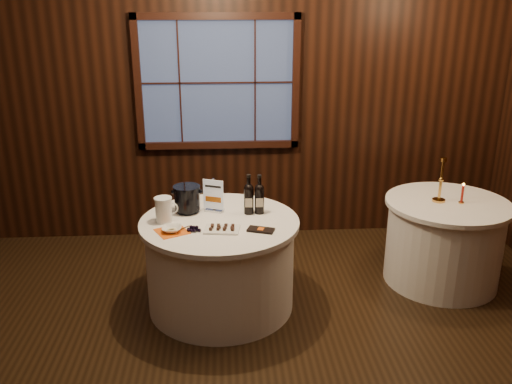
{
  "coord_description": "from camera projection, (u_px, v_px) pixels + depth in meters",
  "views": [
    {
      "loc": [
        0.04,
        -3.01,
        2.44
      ],
      "look_at": [
        0.29,
        0.9,
        1.04
      ],
      "focal_mm": 38.0,
      "sensor_mm": 36.0,
      "label": 1
    }
  ],
  "objects": [
    {
      "name": "ground",
      "position": [
        222.0,
        383.0,
        3.65
      ],
      "size": [
        6.0,
        6.0,
        0.0
      ],
      "primitive_type": "plane",
      "color": "black",
      "rests_on": "ground"
    },
    {
      "name": "back_wall",
      "position": [
        218.0,
        93.0,
        5.46
      ],
      "size": [
        6.0,
        0.1,
        3.0
      ],
      "color": "black",
      "rests_on": "ground"
    },
    {
      "name": "main_table",
      "position": [
        220.0,
        263.0,
        4.46
      ],
      "size": [
        1.28,
        1.28,
        0.77
      ],
      "color": "white",
      "rests_on": "ground"
    },
    {
      "name": "side_table",
      "position": [
        443.0,
        241.0,
        4.86
      ],
      "size": [
        1.08,
        1.08,
        0.77
      ],
      "color": "white",
      "rests_on": "ground"
    },
    {
      "name": "sign_stand",
      "position": [
        214.0,
        200.0,
        4.48
      ],
      "size": [
        0.17,
        0.13,
        0.29
      ],
      "rotation": [
        0.0,
        0.0,
        -0.39
      ],
      "color": "silver",
      "rests_on": "main_table"
    },
    {
      "name": "port_bottle_left",
      "position": [
        249.0,
        197.0,
        4.42
      ],
      "size": [
        0.08,
        0.08,
        0.34
      ],
      "rotation": [
        0.0,
        0.0,
        -0.06
      ],
      "color": "black",
      "rests_on": "main_table"
    },
    {
      "name": "port_bottle_right",
      "position": [
        259.0,
        197.0,
        4.42
      ],
      "size": [
        0.08,
        0.08,
        0.33
      ],
      "rotation": [
        0.0,
        0.0,
        -0.03
      ],
      "color": "black",
      "rests_on": "main_table"
    },
    {
      "name": "ice_bucket",
      "position": [
        187.0,
        199.0,
        4.45
      ],
      "size": [
        0.22,
        0.22,
        0.23
      ],
      "color": "black",
      "rests_on": "main_table"
    },
    {
      "name": "chocolate_plate",
      "position": [
        222.0,
        229.0,
        4.13
      ],
      "size": [
        0.29,
        0.21,
        0.04
      ],
      "rotation": [
        0.0,
        0.0,
        -0.13
      ],
      "color": "white",
      "rests_on": "main_table"
    },
    {
      "name": "chocolate_box",
      "position": [
        261.0,
        230.0,
        4.13
      ],
      "size": [
        0.22,
        0.16,
        0.02
      ],
      "primitive_type": "cube",
      "rotation": [
        0.0,
        0.0,
        -0.34
      ],
      "color": "black",
      "rests_on": "main_table"
    },
    {
      "name": "grape_bunch",
      "position": [
        194.0,
        228.0,
        4.13
      ],
      "size": [
        0.18,
        0.1,
        0.04
      ],
      "rotation": [
        0.0,
        0.0,
        -0.3
      ],
      "color": "black",
      "rests_on": "main_table"
    },
    {
      "name": "glass_pitcher",
      "position": [
        164.0,
        210.0,
        4.27
      ],
      "size": [
        0.19,
        0.14,
        0.2
      ],
      "rotation": [
        0.0,
        0.0,
        0.18
      ],
      "color": "white",
      "rests_on": "main_table"
    },
    {
      "name": "orange_napkin",
      "position": [
        172.0,
        231.0,
        4.11
      ],
      "size": [
        0.3,
        0.3,
        0.0
      ],
      "primitive_type": "cube",
      "rotation": [
        0.0,
        0.0,
        0.47
      ],
      "color": "#E75C13",
      "rests_on": "main_table"
    },
    {
      "name": "cracker_bowl",
      "position": [
        172.0,
        229.0,
        4.11
      ],
      "size": [
        0.15,
        0.15,
        0.04
      ],
      "primitive_type": "imported",
      "rotation": [
        0.0,
        0.0,
        -0.01
      ],
      "color": "white",
      "rests_on": "orange_napkin"
    },
    {
      "name": "brass_candlestick",
      "position": [
        440.0,
        186.0,
        4.68
      ],
      "size": [
        0.11,
        0.11,
        0.4
      ],
      "color": "gold",
      "rests_on": "side_table"
    },
    {
      "name": "red_candle",
      "position": [
        462.0,
        195.0,
        4.66
      ],
      "size": [
        0.05,
        0.05,
        0.18
      ],
      "color": "gold",
      "rests_on": "side_table"
    }
  ]
}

